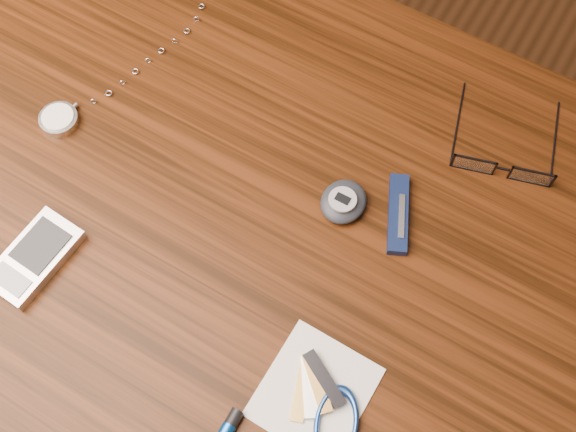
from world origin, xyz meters
name	(u,v)px	position (x,y,z in m)	size (l,w,h in m)	color
ground	(262,376)	(0.00, 0.00, 0.00)	(3.80, 3.80, 0.00)	#472814
desk	(245,252)	(0.00, 0.00, 0.65)	(1.00, 0.70, 0.75)	#381808
eyeglasses	(503,166)	(0.22, 0.19, 0.76)	(0.14, 0.14, 0.02)	black
pocket_watch	(66,114)	(-0.24, 0.01, 0.76)	(0.08, 0.31, 0.01)	silver
pda_phone	(34,257)	(-0.16, -0.15, 0.76)	(0.06, 0.10, 0.02)	#BCBCC1
pedometer	(343,202)	(0.09, 0.07, 0.76)	(0.05, 0.06, 0.02)	#20242A
notepad_keys	(326,407)	(0.18, -0.13, 0.75)	(0.12, 0.11, 0.01)	white
pocket_knife	(398,214)	(0.15, 0.09, 0.76)	(0.06, 0.09, 0.01)	#0C1937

